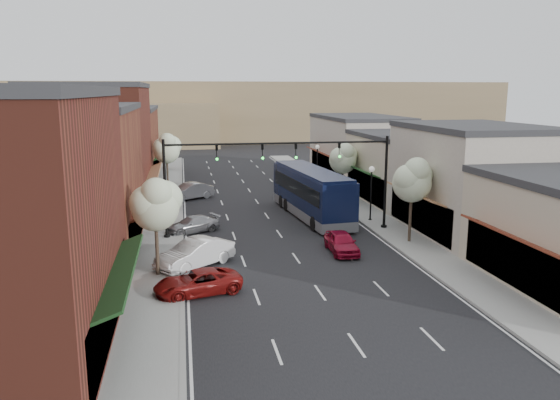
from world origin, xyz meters
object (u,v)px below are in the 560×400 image
red_hatchback (342,242)px  parked_car_a (198,282)px  tree_left_far (167,148)px  parked_car_c (192,224)px  tree_right_near (413,179)px  lamp_post_near (371,184)px  lamp_post_far (317,158)px  coach_bus (311,192)px  tree_right_far (344,158)px  signal_mast_left (199,173)px  parked_car_b (195,253)px  signal_mast_right (355,169)px  tree_left_near (156,203)px  parked_car_e (190,191)px

red_hatchback → parked_car_a: (-9.31, -5.74, -0.07)m
tree_left_far → parked_car_c: bearing=-82.9°
tree_right_near → red_hatchback: tree_right_near is taller
lamp_post_near → lamp_post_far: same height
lamp_post_near → coach_bus: 5.03m
coach_bus → parked_car_a: (-9.73, -16.02, -1.43)m
tree_right_far → coach_bus: tree_right_far is taller
tree_right_far → tree_left_far: size_ratio=0.89×
tree_left_far → parked_car_c: tree_left_far is taller
tree_right_near → lamp_post_near: bearing=94.8°
parked_car_a → parked_car_c: 12.63m
signal_mast_left → coach_bus: bearing=28.5°
tree_left_far → lamp_post_near: size_ratio=1.38×
lamp_post_far → parked_car_b: 30.10m
signal_mast_left → parked_car_c: 4.37m
signal_mast_left → parked_car_c: signal_mast_left is taller
red_hatchback → parked_car_c: (-9.31, 6.89, -0.10)m
signal_mast_right → red_hatchback: bearing=-115.3°
tree_left_far → signal_mast_left: bearing=-81.7°
signal_mast_left → parked_car_c: bearing=110.2°
signal_mast_left → red_hatchback: signal_mast_left is taller
signal_mast_right → tree_left_near: bearing=-149.9°
parked_car_c → coach_bus: bearing=83.3°
signal_mast_left → tree_right_near: (13.97, -4.05, -0.17)m
signal_mast_left → lamp_post_near: size_ratio=1.85×
tree_left_far → parked_car_e: 5.71m
signal_mast_left → tree_left_far: signal_mast_left is taller
tree_left_near → lamp_post_far: 32.35m
tree_left_far → parked_car_c: 16.98m
signal_mast_right → parked_car_c: (-11.82, 1.58, -4.03)m
tree_right_far → signal_mast_left: bearing=-139.5°
signal_mast_right → lamp_post_far: 20.19m
tree_right_near → tree_right_far: size_ratio=1.10×
lamp_post_far → tree_right_near: bearing=-88.7°
parked_car_c → parked_car_e: size_ratio=0.85×
tree_right_near → parked_car_c: (-14.55, 5.63, -3.86)m
signal_mast_left → tree_right_near: size_ratio=1.38×
coach_bus → parked_car_c: bearing=-166.4°
parked_car_a → parked_car_b: (0.00, 4.50, 0.20)m
red_hatchback → parked_car_a: size_ratio=0.91×
parked_car_a → parked_car_b: 4.50m
lamp_post_far → parked_car_b: (-14.00, -26.55, -2.19)m
lamp_post_near → parked_car_b: bearing=-147.1°
tree_left_near → parked_car_e: (2.05, 22.28, -3.43)m
red_hatchback → tree_right_near: bearing=14.8°
lamp_post_near → coach_bus: lamp_post_near is taller
tree_left_far → coach_bus: (11.78, -12.97, -2.55)m
tree_right_far → lamp_post_far: tree_right_far is taller
lamp_post_far → red_hatchback: size_ratio=1.10×
tree_right_near → tree_left_near: bearing=-166.5°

